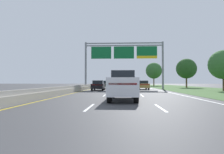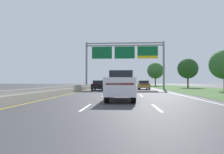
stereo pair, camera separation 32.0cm
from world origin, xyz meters
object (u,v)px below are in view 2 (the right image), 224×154
overhead_sign_gantry (125,55)px  roadside_tree_far (188,69)px  pickup_truck_white (121,86)px  roadside_tree_distant (155,71)px  car_red_centre_lane_sedan (124,84)px  car_blue_centre_lane_sedan (124,85)px  car_darkgreen_left_lane_sedan (104,85)px  car_gold_right_lane_sedan (143,85)px  car_black_left_lane_sedan (99,85)px

overhead_sign_gantry → roadside_tree_far: 17.55m
pickup_truck_white → roadside_tree_distant: 49.44m
car_red_centre_lane_sedan → car_blue_centre_lane_sedan: size_ratio=1.00×
roadside_tree_far → roadside_tree_distant: bearing=106.4°
overhead_sign_gantry → car_darkgreen_left_lane_sedan: 7.11m
pickup_truck_white → car_gold_right_lane_sedan: (3.67, 20.17, -0.26)m
overhead_sign_gantry → car_red_centre_lane_sedan: size_ratio=3.41×
roadside_tree_far → roadside_tree_distant: roadside_tree_distant is taller
car_red_centre_lane_sedan → car_gold_right_lane_sedan: same height
pickup_truck_white → car_gold_right_lane_sedan: size_ratio=1.22×
pickup_truck_white → car_gold_right_lane_sedan: 20.50m
overhead_sign_gantry → car_black_left_lane_sedan: overhead_sign_gantry is taller
car_black_left_lane_sedan → roadside_tree_far: bearing=-50.6°
car_blue_centre_lane_sedan → roadside_tree_distant: size_ratio=0.59×
overhead_sign_gantry → roadside_tree_far: overhead_sign_gantry is taller
roadside_tree_far → roadside_tree_distant: (-4.84, 16.46, 0.49)m
overhead_sign_gantry → roadside_tree_far: size_ratio=2.21×
car_red_centre_lane_sedan → roadside_tree_distant: roadside_tree_distant is taller
overhead_sign_gantry → car_gold_right_lane_sedan: bearing=-34.7°
car_red_centre_lane_sedan → car_darkgreen_left_lane_sedan: 12.31m
car_red_centre_lane_sedan → car_darkgreen_left_lane_sedan: (-3.97, -11.65, 0.00)m
overhead_sign_gantry → car_gold_right_lane_sedan: overhead_sign_gantry is taller
roadside_tree_distant → overhead_sign_gantry: bearing=-111.1°
car_darkgreen_left_lane_sedan → roadside_tree_far: 20.61m
pickup_truck_white → car_red_centre_lane_sedan: pickup_truck_white is taller
car_darkgreen_left_lane_sedan → pickup_truck_white: bearing=-171.4°
car_gold_right_lane_sedan → roadside_tree_distant: 29.10m
car_darkgreen_left_lane_sedan → car_gold_right_lane_sedan: size_ratio=0.99×
car_red_centre_lane_sedan → car_darkgreen_left_lane_sedan: size_ratio=1.00×
car_red_centre_lane_sedan → roadside_tree_distant: bearing=-39.0°
roadside_tree_far → roadside_tree_distant: 17.16m
pickup_truck_white → overhead_sign_gantry: bearing=-0.1°
pickup_truck_white → car_blue_centre_lane_sedan: pickup_truck_white is taller
pickup_truck_white → car_darkgreen_left_lane_sedan: bearing=9.4°
car_black_left_lane_sedan → roadside_tree_distant: roadside_tree_distant is taller
car_red_centre_lane_sedan → car_darkgreen_left_lane_sedan: same height
pickup_truck_white → car_red_centre_lane_sedan: size_ratio=1.23×
overhead_sign_gantry → roadside_tree_far: (14.75, 9.29, -1.98)m
roadside_tree_distant → car_blue_centre_lane_sedan: bearing=-107.8°
car_red_centre_lane_sedan → roadside_tree_distant: (9.97, 12.45, 4.14)m
car_black_left_lane_sedan → car_gold_right_lane_sedan: same height
car_black_left_lane_sedan → car_blue_centre_lane_sedan: bearing=-76.5°
overhead_sign_gantry → car_blue_centre_lane_sedan: size_ratio=3.40×
roadside_tree_far → pickup_truck_white: bearing=-115.5°
pickup_truck_white → car_red_centre_lane_sedan: bearing=0.3°
car_red_centre_lane_sedan → car_blue_centre_lane_sedan: (-0.01, -18.67, 0.00)m
roadside_tree_distant → car_gold_right_lane_sedan: bearing=-103.3°
car_blue_centre_lane_sedan → roadside_tree_far: 21.17m
overhead_sign_gantry → car_darkgreen_left_lane_sedan: (-4.04, 1.64, -5.62)m
car_darkgreen_left_lane_sedan → roadside_tree_far: bearing=-68.0°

